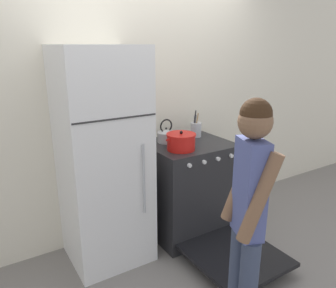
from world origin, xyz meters
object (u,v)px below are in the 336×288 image
utensil_jar (196,129)px  person (248,215)px  refrigerator (104,159)px  tea_kettle (166,135)px  dutch_oven_pot (181,142)px  stove_range (190,189)px

utensil_jar → person: person is taller
refrigerator → utensil_jar: (1.04, 0.11, 0.09)m
person → tea_kettle: bearing=8.0°
refrigerator → dutch_oven_pot: (0.67, -0.17, 0.09)m
refrigerator → person: refrigerator is taller
dutch_oven_pot → tea_kettle: tea_kettle is taller
stove_range → dutch_oven_pot: bearing=-151.1°
dutch_oven_pot → tea_kettle: (0.01, 0.27, -0.01)m
dutch_oven_pot → person: person is taller
stove_range → dutch_oven_pot: dutch_oven_pot is taller
dutch_oven_pot → utensil_jar: 0.46m
refrigerator → stove_range: refrigerator is taller
refrigerator → dutch_oven_pot: refrigerator is taller
dutch_oven_pot → stove_range: bearing=28.9°
refrigerator → utensil_jar: refrigerator is taller
dutch_oven_pot → tea_kettle: bearing=87.1°
tea_kettle → person: (-0.31, -1.39, -0.10)m
refrigerator → tea_kettle: (0.68, 0.11, 0.08)m
tea_kettle → person: size_ratio=0.14×
utensil_jar → dutch_oven_pot: bearing=-143.0°
refrigerator → dutch_oven_pot: 0.69m
tea_kettle → stove_range: bearing=-47.2°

